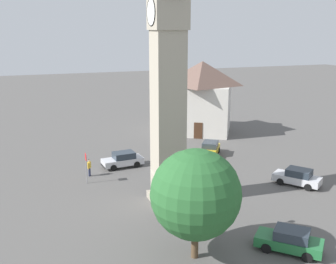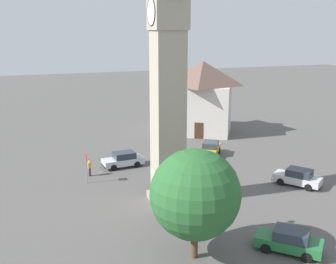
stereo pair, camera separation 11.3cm
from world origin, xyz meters
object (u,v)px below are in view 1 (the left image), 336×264
Objects in this scene: car_blue_kerb at (210,149)px; car_silver_kerb at (123,160)px; car_white_side at (290,240)px; lamp_post at (216,190)px; tree at (196,194)px; road_sign at (86,163)px; pedestrian at (89,166)px; car_red_corner at (297,177)px; building_shop_left at (202,97)px; clock_tower at (168,27)px.

car_blue_kerb is 10.01m from car_silver_kerb.
lamp_post is (-3.62, -3.46, 2.48)m from car_white_side.
car_white_side is 6.96m from tree.
tree reaches higher than road_sign.
pedestrian is 0.35× the size of lamp_post.
car_white_side is at bearing 32.67° from road_sign.
car_red_corner is 19.25m from pedestrian.
pedestrian is 21.11m from building_shop_left.
clock_tower is at bearing 42.44° from road_sign.
pedestrian is at bearing -166.80° from tree.
pedestrian is at bearing -54.83° from building_shop_left.
clock_tower is 16.20m from car_silver_kerb.
car_blue_kerb is at bearing 152.27° from tree.
pedestrian is at bearing -151.30° from car_white_side.
building_shop_left reaches higher than tree.
lamp_post is (6.25, 1.18, -10.53)m from clock_tower.
tree is (7.90, -13.38, 3.41)m from car_red_corner.
car_silver_kerb is at bearing 128.95° from road_sign.
tree is 15.47m from road_sign.
car_silver_kerb is 16.20m from lamp_post.
lamp_post is at bearing -22.17° from building_shop_left.
car_white_side is 2.44× the size of pedestrian.
tree reaches higher than car_white_side.
building_shop_left is at bearing 149.27° from clock_tower.
clock_tower reaches higher than road_sign.
car_blue_kerb is at bearing 155.85° from lamp_post.
road_sign is (3.90, -14.15, 1.14)m from car_blue_kerb.
building_shop_left reaches higher than car_red_corner.
car_white_side is 19.09m from road_sign.
lamp_post is (16.32, -7.32, 2.48)m from car_blue_kerb.
tree is 31.30m from building_shop_left.
car_white_side is at bearing -10.95° from car_blue_kerb.
lamp_post is at bearing -62.65° from car_red_corner.
clock_tower is 5.49× the size of car_silver_kerb.
car_blue_kerb is at bearing 139.85° from clock_tower.
car_silver_kerb and car_white_side have the same top height.
road_sign is at bearing -110.86° from car_red_corner.
building_shop_left is at bearing 128.17° from road_sign.
car_blue_kerb is 20.32m from car_white_side.
clock_tower is at bearing -30.73° from building_shop_left.
building_shop_left is 2.14× the size of lamp_post.
car_blue_kerb is 2.58× the size of pedestrian.
car_silver_kerb is at bearing -126.67° from car_red_corner.
clock_tower is 24.83m from building_shop_left.
lamp_post is at bearing -24.15° from car_blue_kerb.
road_sign is at bearing -16.25° from pedestrian.
car_silver_kerb is 1.53× the size of road_sign.
car_blue_kerb is 13.79m from pedestrian.
tree reaches higher than car_red_corner.
tree is 3.45m from lamp_post.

